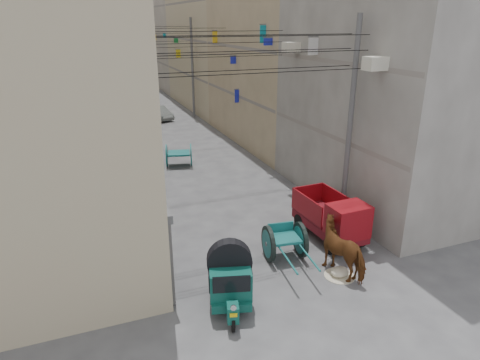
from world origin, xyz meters
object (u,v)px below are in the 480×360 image
distant_car_green (133,96)px  mini_truck (335,221)px  second_cart (179,154)px  horse (345,249)px  auto_rickshaw (230,276)px  feed_sack (340,272)px  distant_car_grey (159,113)px  tonga_cart (285,241)px  distant_car_white (135,135)px

distant_car_green → mini_truck: bearing=83.4°
second_cart → horse: size_ratio=0.83×
horse → auto_rickshaw: bearing=-11.0°
second_cart → distant_car_green: 21.35m
feed_sack → horse: 0.77m
feed_sack → distant_car_grey: distant_car_grey is taller
second_cart → distant_car_green: size_ratio=0.37×
mini_truck → second_cart: bearing=104.4°
auto_rickshaw → tonga_cart: 3.18m
feed_sack → second_cart: bearing=99.4°
mini_truck → auto_rickshaw: bearing=-158.9°
feed_sack → distant_car_green: bearing=92.7°
mini_truck → horse: mini_truck is taller
mini_truck → distant_car_green: mini_truck is taller
distant_car_green → distant_car_grey: bearing=84.0°
distant_car_white → distant_car_green: bearing=-98.0°
distant_car_green → feed_sack: bearing=81.3°
tonga_cart → distant_car_green: (-0.45, 32.52, 0.01)m
tonga_cart → mini_truck: size_ratio=0.90×
second_cart → mini_truck: bearing=-59.5°
auto_rickshaw → feed_sack: bearing=16.7°
auto_rickshaw → feed_sack: (3.80, 0.07, -0.77)m
tonga_cart → distant_car_white: bearing=105.9°
distant_car_grey → horse: bearing=-103.9°
distant_car_grey → distant_car_green: (-0.83, 8.77, 0.12)m
feed_sack → distant_car_green: 34.24m
tonga_cart → distant_car_white: distant_car_white is taller
mini_truck → feed_sack: bearing=-120.2°
second_cart → distant_car_green: bearing=102.5°
auto_rickshaw → feed_sack: 3.88m
auto_rickshaw → tonga_cart: bearing=49.1°
feed_sack → horse: bearing=37.6°
auto_rickshaw → feed_sack: auto_rickshaw is taller
distant_car_white → distant_car_grey: bearing=-113.3°
mini_truck → feed_sack: size_ratio=5.19×
distant_car_white → distant_car_green: (2.16, 15.78, 0.02)m
second_cart → distant_car_grey: size_ratio=0.52×
mini_truck → distant_car_grey: (-1.86, 23.39, -0.31)m
tonga_cart → horse: (1.40, -1.49, 0.21)m
distant_car_green → distant_car_white: bearing=70.9°
auto_rickshaw → distant_car_white: bearing=105.6°
auto_rickshaw → distant_car_grey: (3.03, 25.49, -0.39)m
distant_car_white → tonga_cart: bearing=98.7°
auto_rickshaw → second_cart: 13.02m
distant_car_white → distant_car_grey: size_ratio=1.15×
second_cart → horse: horse is taller
horse → second_cart: bearing=-94.0°
second_cart → feed_sack: (2.14, -12.85, -0.52)m
auto_rickshaw → mini_truck: bearing=39.0°
second_cart → distant_car_green: (0.54, 21.35, -0.02)m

